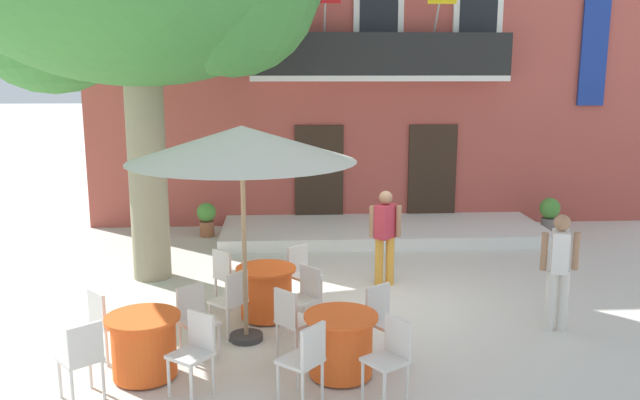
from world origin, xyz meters
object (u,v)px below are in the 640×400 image
cafe_table_middle (266,292)px  cafe_table_front (341,345)px  cafe_chair_front_0 (292,318)px  ground_planter_left (207,218)px  cafe_chair_near_tree_0 (106,319)px  cafe_chair_middle_2 (228,274)px  pedestrian_mid_plaza (559,266)px  cafe_chair_near_tree_1 (82,356)px  pedestrian_near_entrance (385,232)px  cafe_chair_middle_1 (302,271)px  cafe_chair_near_tree_3 (196,317)px  cafe_chair_near_tree_2 (195,348)px  cafe_table_near_tree (144,346)px  cafe_chair_middle_3 (232,298)px  cafe_chair_front_2 (391,354)px  cafe_chair_front_3 (383,317)px  cafe_chair_middle_0 (305,295)px  ground_planter_right (549,213)px  cafe_chair_front_1 (306,357)px  cafe_umbrella (242,145)px

cafe_table_middle → cafe_table_front: (0.91, -1.88, 0.00)m
cafe_chair_front_0 → ground_planter_left: cafe_chair_front_0 is taller
cafe_chair_near_tree_0 → cafe_chair_middle_2: same height
pedestrian_mid_plaza → cafe_chair_near_tree_1: bearing=-164.3°
cafe_table_middle → pedestrian_near_entrance: (1.93, 1.39, 0.51)m
cafe_chair_middle_1 → pedestrian_mid_plaza: bearing=-18.9°
pedestrian_near_entrance → cafe_chair_middle_2: bearing=-159.9°
cafe_chair_near_tree_1 → cafe_chair_near_tree_3: bearing=45.0°
cafe_chair_near_tree_2 → cafe_table_middle: bearing=71.5°
cafe_table_near_tree → cafe_chair_front_0: size_ratio=0.95×
cafe_chair_front_0 → cafe_chair_middle_3: bearing=136.1°
cafe_chair_middle_3 → cafe_chair_front_0: 1.11m
cafe_chair_near_tree_0 → cafe_chair_near_tree_2: 1.50m
cafe_chair_middle_3 → cafe_chair_front_2: size_ratio=1.00×
cafe_table_front → pedestrian_near_entrance: 3.46m
cafe_chair_middle_1 → cafe_chair_front_3: (0.95, -1.92, 0.00)m
cafe_chair_middle_0 → cafe_chair_middle_3: 0.98m
cafe_chair_middle_0 → ground_planter_right: cafe_chair_middle_0 is taller
cafe_chair_near_tree_3 → pedestrian_mid_plaza: 4.89m
pedestrian_near_entrance → cafe_chair_front_3: bearing=-99.1°
cafe_table_front → pedestrian_near_entrance: pedestrian_near_entrance is taller
cafe_chair_middle_0 → pedestrian_near_entrance: size_ratio=0.57×
cafe_chair_middle_2 → cafe_chair_middle_3: same height
cafe_chair_middle_1 → cafe_table_near_tree: bearing=-129.5°
cafe_chair_near_tree_3 → cafe_chair_near_tree_0: bearing=-178.3°
cafe_chair_front_2 → cafe_chair_front_3: (0.08, 1.07, 0.00)m
cafe_chair_middle_0 → cafe_chair_middle_3: (-0.98, -0.08, 0.00)m
cafe_table_middle → ground_planter_left: (-1.39, 4.81, 0.02)m
cafe_table_front → cafe_chair_front_1: bearing=-125.0°
cafe_table_front → ground_planter_right: cafe_table_front is taller
cafe_table_near_tree → cafe_chair_near_tree_1: bearing=-135.4°
cafe_chair_front_3 → pedestrian_mid_plaza: pedestrian_mid_plaza is taller
cafe_chair_middle_1 → cafe_chair_front_0: same height
cafe_table_front → cafe_chair_front_0: cafe_chair_front_0 is taller
cafe_chair_front_2 → cafe_table_middle: bearing=119.7°
cafe_chair_middle_1 → cafe_chair_front_2: 3.11m
ground_planter_right → cafe_chair_front_0: bearing=-133.0°
cafe_table_near_tree → pedestrian_near_entrance: pedestrian_near_entrance is taller
cafe_chair_middle_0 → cafe_umbrella: size_ratio=0.31×
cafe_chair_middle_0 → cafe_chair_front_3: same height
cafe_chair_front_1 → pedestrian_near_entrance: pedestrian_near_entrance is taller
cafe_chair_front_2 → cafe_umbrella: (-1.65, 1.69, 2.08)m
cafe_table_middle → cafe_chair_middle_0: (0.53, -0.53, 0.14)m
cafe_chair_near_tree_2 → cafe_chair_front_0: (1.08, 0.81, 0.00)m
cafe_chair_near_tree_0 → cafe_chair_near_tree_3: bearing=1.7°
cafe_chair_front_1 → cafe_table_middle: bearing=100.9°
cafe_chair_front_0 → cafe_chair_front_1: 1.13m
cafe_table_middle → cafe_table_front: bearing=-64.1°
cafe_chair_front_1 → cafe_chair_middle_1: bearing=88.9°
cafe_chair_middle_0 → cafe_chair_near_tree_3: bearing=-152.6°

